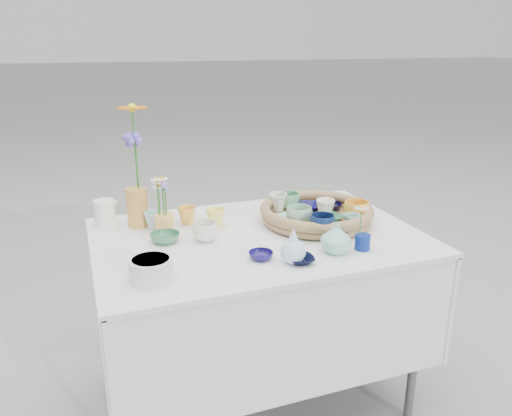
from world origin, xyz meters
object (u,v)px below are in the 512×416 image
object	(u,v)px
wicker_tray	(316,214)
tall_vase_yellow	(137,207)
bud_vase_seafoam	(336,238)
display_table	(258,396)

from	to	relation	value
wicker_tray	tall_vase_yellow	world-z (taller)	tall_vase_yellow
bud_vase_seafoam	tall_vase_yellow	xyz separation A→B (m)	(-0.63, 0.52, 0.02)
wicker_tray	bud_vase_seafoam	bearing A→B (deg)	-104.12
wicker_tray	bud_vase_seafoam	distance (m)	0.32
wicker_tray	bud_vase_seafoam	xyz separation A→B (m)	(-0.08, -0.31, 0.02)
display_table	bud_vase_seafoam	distance (m)	0.89
display_table	wicker_tray	world-z (taller)	wicker_tray
wicker_tray	display_table	bearing A→B (deg)	-169.88
wicker_tray	tall_vase_yellow	bearing A→B (deg)	163.22
display_table	wicker_tray	size ratio (longest dim) A/B	2.66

